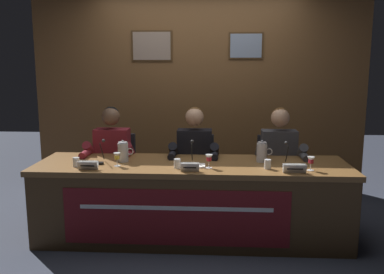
% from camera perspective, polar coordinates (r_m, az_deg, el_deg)
% --- Properties ---
extents(ground_plane, '(12.00, 12.00, 0.00)m').
position_cam_1_polar(ground_plane, '(4.11, 0.00, -13.55)').
color(ground_plane, '#383D4C').
extents(wall_back_panelled, '(4.14, 0.14, 2.60)m').
position_cam_1_polar(wall_back_panelled, '(5.22, 0.92, 6.28)').
color(wall_back_panelled, brown).
rests_on(wall_back_panelled, ground_plane).
extents(conference_table, '(2.94, 0.82, 0.73)m').
position_cam_1_polar(conference_table, '(3.84, -0.15, -7.41)').
color(conference_table, brown).
rests_on(conference_table, ground_plane).
extents(chair_left, '(0.44, 0.45, 0.88)m').
position_cam_1_polar(chair_left, '(4.65, -10.48, -5.34)').
color(chair_left, black).
rests_on(chair_left, ground_plane).
extents(panelist_left, '(0.51, 0.48, 1.21)m').
position_cam_1_polar(panelist_left, '(4.40, -11.21, -2.57)').
color(panelist_left, black).
rests_on(panelist_left, ground_plane).
extents(nameplate_left, '(0.18, 0.06, 0.08)m').
position_cam_1_polar(nameplate_left, '(3.74, -14.23, -3.83)').
color(nameplate_left, white).
rests_on(nameplate_left, conference_table).
extents(juice_glass_left, '(0.06, 0.06, 0.12)m').
position_cam_1_polar(juice_glass_left, '(3.81, -10.35, -2.73)').
color(juice_glass_left, white).
rests_on(juice_glass_left, conference_table).
extents(water_cup_left, '(0.06, 0.06, 0.08)m').
position_cam_1_polar(water_cup_left, '(3.88, -15.76, -3.43)').
color(water_cup_left, silver).
rests_on(water_cup_left, conference_table).
extents(microphone_left, '(0.06, 0.17, 0.22)m').
position_cam_1_polar(microphone_left, '(3.95, -12.43, -2.53)').
color(microphone_left, black).
rests_on(microphone_left, conference_table).
extents(chair_center, '(0.44, 0.45, 0.88)m').
position_cam_1_polar(chair_center, '(4.53, 0.44, -5.61)').
color(chair_center, black).
rests_on(chair_center, ground_plane).
extents(panelist_center, '(0.51, 0.48, 1.21)m').
position_cam_1_polar(panelist_center, '(4.27, 0.31, -2.77)').
color(panelist_center, black).
rests_on(panelist_center, ground_plane).
extents(nameplate_center, '(0.16, 0.06, 0.08)m').
position_cam_1_polar(nameplate_center, '(3.57, -0.28, -4.20)').
color(nameplate_center, white).
rests_on(nameplate_center, conference_table).
extents(juice_glass_center, '(0.06, 0.06, 0.12)m').
position_cam_1_polar(juice_glass_center, '(3.68, 2.37, -3.03)').
color(juice_glass_center, white).
rests_on(juice_glass_center, conference_table).
extents(water_cup_center, '(0.06, 0.06, 0.08)m').
position_cam_1_polar(water_cup_center, '(3.69, -2.06, -3.77)').
color(water_cup_center, silver).
rests_on(water_cup_center, conference_table).
extents(microphone_center, '(0.06, 0.17, 0.22)m').
position_cam_1_polar(microphone_center, '(3.82, -0.10, -2.71)').
color(microphone_center, black).
rests_on(microphone_center, conference_table).
extents(chair_right, '(0.44, 0.45, 0.88)m').
position_cam_1_polar(chair_right, '(4.57, 11.57, -5.67)').
color(chair_right, black).
rests_on(chair_right, ground_plane).
extents(panelist_right, '(0.51, 0.48, 1.21)m').
position_cam_1_polar(panelist_right, '(4.31, 12.06, -2.86)').
color(panelist_right, black).
rests_on(panelist_right, ground_plane).
extents(nameplate_right, '(0.20, 0.06, 0.08)m').
position_cam_1_polar(nameplate_right, '(3.63, 14.04, -4.26)').
color(nameplate_right, white).
rests_on(nameplate_right, conference_table).
extents(juice_glass_right, '(0.06, 0.06, 0.12)m').
position_cam_1_polar(juice_glass_right, '(3.74, 16.17, -3.22)').
color(juice_glass_right, white).
rests_on(juice_glass_right, conference_table).
extents(water_cup_right, '(0.06, 0.06, 0.08)m').
position_cam_1_polar(water_cup_right, '(3.72, 10.44, -3.80)').
color(water_cup_right, silver).
rests_on(water_cup_right, conference_table).
extents(microphone_right, '(0.06, 0.17, 0.22)m').
position_cam_1_polar(microphone_right, '(3.85, 13.07, -2.88)').
color(microphone_right, black).
rests_on(microphone_right, conference_table).
extents(water_pitcher_left_side, '(0.15, 0.10, 0.21)m').
position_cam_1_polar(water_pitcher_left_side, '(3.97, -9.52, -2.05)').
color(water_pitcher_left_side, silver).
rests_on(water_pitcher_left_side, conference_table).
extents(water_pitcher_right_side, '(0.15, 0.10, 0.21)m').
position_cam_1_polar(water_pitcher_right_side, '(3.97, 9.68, -2.07)').
color(water_pitcher_right_side, silver).
rests_on(water_pitcher_right_side, conference_table).
extents(document_stack_center, '(0.21, 0.15, 0.01)m').
position_cam_1_polar(document_stack_center, '(3.76, 0.23, -3.98)').
color(document_stack_center, white).
rests_on(document_stack_center, conference_table).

